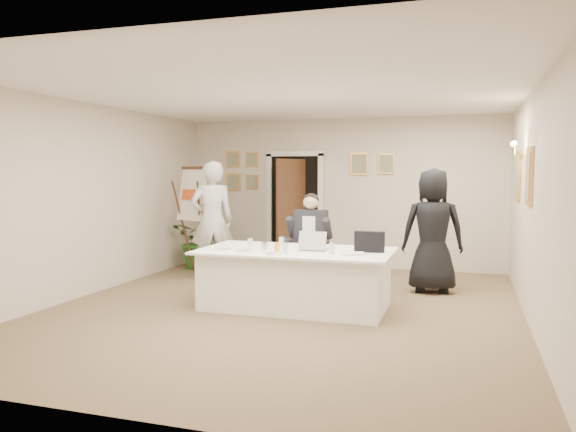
% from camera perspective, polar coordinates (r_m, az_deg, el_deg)
% --- Properties ---
extents(floor, '(7.00, 7.00, 0.00)m').
position_cam_1_polar(floor, '(7.50, -0.43, -9.39)').
color(floor, brown).
rests_on(floor, ground).
extents(ceiling, '(6.00, 7.00, 0.02)m').
position_cam_1_polar(ceiling, '(7.35, -0.44, 12.31)').
color(ceiling, white).
rests_on(ceiling, wall_back).
extents(wall_back, '(6.00, 0.10, 2.80)m').
position_cam_1_polar(wall_back, '(10.67, 5.40, 2.34)').
color(wall_back, beige).
rests_on(wall_back, floor).
extents(wall_front, '(6.00, 0.10, 2.80)m').
position_cam_1_polar(wall_front, '(4.12, -15.70, -1.31)').
color(wall_front, beige).
rests_on(wall_front, floor).
extents(wall_left, '(0.10, 7.00, 2.80)m').
position_cam_1_polar(wall_left, '(8.70, -19.58, 1.60)').
color(wall_left, beige).
rests_on(wall_left, floor).
extents(wall_right, '(0.10, 7.00, 2.80)m').
position_cam_1_polar(wall_right, '(6.97, 23.71, 0.81)').
color(wall_right, beige).
rests_on(wall_right, floor).
extents(doorway, '(1.14, 0.86, 2.20)m').
position_cam_1_polar(doorway, '(10.74, 0.58, 0.47)').
color(doorway, black).
rests_on(doorway, floor).
extents(pictures_back_wall, '(3.40, 0.06, 0.80)m').
position_cam_1_polar(pictures_back_wall, '(10.83, 1.24, 4.77)').
color(pictures_back_wall, '#E79E4E').
rests_on(pictures_back_wall, wall_back).
extents(pictures_right_wall, '(0.06, 2.20, 0.80)m').
position_cam_1_polar(pictures_right_wall, '(8.15, 22.69, 3.79)').
color(pictures_right_wall, '#E79E4E').
rests_on(pictures_right_wall, wall_right).
extents(wall_sconce, '(0.20, 0.30, 0.24)m').
position_cam_1_polar(wall_sconce, '(8.15, 22.27, 6.27)').
color(wall_sconce, gold).
rests_on(wall_sconce, wall_right).
extents(conference_table, '(2.54, 1.36, 0.78)m').
position_cam_1_polar(conference_table, '(7.48, 0.77, -6.35)').
color(conference_table, white).
rests_on(conference_table, floor).
extents(seated_man, '(0.72, 0.76, 1.50)m').
position_cam_1_polar(seated_man, '(8.35, 2.26, -2.71)').
color(seated_man, black).
rests_on(seated_man, floor).
extents(flip_chart, '(0.67, 0.52, 1.85)m').
position_cam_1_polar(flip_chart, '(10.07, -9.23, -0.93)').
color(flip_chart, '#3D1D13').
rests_on(flip_chart, floor).
extents(standing_man, '(0.86, 0.79, 1.98)m').
position_cam_1_polar(standing_man, '(9.47, -7.73, -0.45)').
color(standing_man, silver).
rests_on(standing_man, floor).
extents(standing_woman, '(0.97, 0.69, 1.86)m').
position_cam_1_polar(standing_woman, '(8.63, 14.50, -1.44)').
color(standing_woman, black).
rests_on(standing_woman, floor).
extents(potted_palm, '(0.97, 0.84, 1.07)m').
position_cam_1_polar(potted_palm, '(10.61, -8.83, -2.39)').
color(potted_palm, '#286020').
rests_on(potted_palm, floor).
extents(laptop, '(0.38, 0.39, 0.28)m').
position_cam_1_polar(laptop, '(7.40, 2.76, -2.39)').
color(laptop, '#B7BABC').
rests_on(laptop, conference_table).
extents(laptop_bag, '(0.38, 0.11, 0.27)m').
position_cam_1_polar(laptop_bag, '(7.27, 8.27, -2.61)').
color(laptop_bag, black).
rests_on(laptop_bag, conference_table).
extents(paper_stack, '(0.32, 0.27, 0.03)m').
position_cam_1_polar(paper_stack, '(7.02, 6.65, -3.82)').
color(paper_stack, white).
rests_on(paper_stack, conference_table).
extents(plate_left, '(0.27, 0.27, 0.01)m').
position_cam_1_polar(plate_left, '(7.45, -6.50, -3.39)').
color(plate_left, white).
rests_on(plate_left, conference_table).
extents(plate_mid, '(0.22, 0.22, 0.01)m').
position_cam_1_polar(plate_mid, '(7.28, -4.53, -3.57)').
color(plate_mid, white).
rests_on(plate_mid, conference_table).
extents(plate_near, '(0.22, 0.22, 0.01)m').
position_cam_1_polar(plate_near, '(7.03, -1.48, -3.83)').
color(plate_near, white).
rests_on(plate_near, conference_table).
extents(glass_a, '(0.08, 0.08, 0.14)m').
position_cam_1_polar(glass_a, '(7.49, -3.87, -2.84)').
color(glass_a, silver).
rests_on(glass_a, conference_table).
extents(glass_b, '(0.07, 0.07, 0.14)m').
position_cam_1_polar(glass_b, '(7.05, -0.26, -3.30)').
color(glass_b, silver).
rests_on(glass_b, conference_table).
extents(glass_c, '(0.08, 0.08, 0.14)m').
position_cam_1_polar(glass_c, '(7.05, 4.48, -3.32)').
color(glass_c, silver).
rests_on(glass_c, conference_table).
extents(glass_d, '(0.07, 0.07, 0.14)m').
position_cam_1_polar(glass_d, '(7.65, -0.69, -2.68)').
color(glass_d, silver).
rests_on(glass_d, conference_table).
extents(oj_glass, '(0.08, 0.08, 0.13)m').
position_cam_1_polar(oj_glass, '(7.15, -1.12, -3.23)').
color(oj_glass, yellow).
rests_on(oj_glass, conference_table).
extents(steel_jug, '(0.09, 0.09, 0.11)m').
position_cam_1_polar(steel_jug, '(7.34, -2.37, -3.11)').
color(steel_jug, silver).
rests_on(steel_jug, conference_table).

